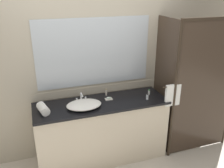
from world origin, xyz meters
TOP-DOWN VIEW (x-y plane):
  - ground_plane at (0.00, 0.00)m, footprint 8.00×8.00m
  - wall_back_with_mirror at (0.00, 0.34)m, footprint 4.40×0.06m
  - vanity_cabinet at (0.00, 0.01)m, footprint 1.80×0.58m
  - shower_enclosure at (1.28, -0.19)m, footprint 1.20×0.59m
  - sink_basin at (-0.25, -0.05)m, footprint 0.45×0.34m
  - faucet at (-0.25, 0.11)m, footprint 0.17×0.14m
  - soap_dish at (0.12, 0.06)m, footprint 0.10×0.07m
  - amenity_bottle_body_wash at (0.73, 0.04)m, footprint 0.03×0.03m
  - amenity_bottle_shampoo at (0.13, 0.20)m, footprint 0.02×0.02m
  - amenity_bottle_lotion at (0.63, -0.11)m, footprint 0.03×0.03m
  - rolled_towel_near_edge at (-0.76, -0.04)m, footprint 0.16×0.25m

SIDE VIEW (x-z plane):
  - ground_plane at x=0.00m, z-range 0.00..0.00m
  - vanity_cabinet at x=0.00m, z-range 0.00..0.90m
  - soap_dish at x=0.12m, z-range 0.90..0.93m
  - sink_basin at x=-0.25m, z-range 0.90..0.97m
  - amenity_bottle_body_wash at x=0.73m, z-range 0.90..0.97m
  - amenity_bottle_lotion at x=0.63m, z-range 0.90..0.98m
  - faucet at x=-0.25m, z-range 0.88..1.01m
  - amenity_bottle_shampoo at x=0.13m, z-range 0.90..1.00m
  - rolled_towel_near_edge at x=-0.76m, z-range 0.90..1.01m
  - shower_enclosure at x=1.28m, z-range 0.03..2.03m
  - wall_back_with_mirror at x=0.00m, z-range 0.01..2.61m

